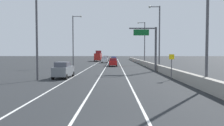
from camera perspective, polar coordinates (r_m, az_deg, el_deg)
ground_plane at (r=70.86m, az=0.68°, el=0.05°), size 320.00×320.00×0.00m
lane_stripe_left at (r=62.11m, az=-4.39°, el=-0.31°), size 0.16×130.00×0.00m
lane_stripe_center at (r=61.90m, az=-1.16°, el=-0.32°), size 0.16×130.00×0.00m
lane_stripe_right at (r=61.89m, az=2.08°, el=-0.32°), size 0.16×130.00×0.00m
jersey_barrier_right at (r=47.47m, az=9.82°, el=-0.58°), size 0.60×120.00×1.10m
overhead_sign_gantry at (r=37.79m, az=10.17°, el=4.96°), size 4.68×0.36×7.50m
speed_advisory_sign at (r=26.63m, az=15.16°, el=-0.46°), size 0.60×0.11×3.00m
lamp_post_right_near at (r=20.93m, az=22.93°, el=11.90°), size 2.14×0.44×11.66m
lamp_post_right_second at (r=40.81m, az=11.88°, el=7.40°), size 2.14×0.44×11.66m
lamp_post_right_third at (r=61.29m, az=8.25°, el=5.80°), size 2.14×0.44×11.66m
lamp_post_left_near at (r=26.79m, az=-18.49°, el=9.87°), size 2.14×0.44×11.66m
lamp_post_left_mid at (r=51.00m, az=-9.82°, el=6.44°), size 2.14×0.44×11.66m
car_green_0 at (r=58.72m, az=0.23°, el=0.45°), size 1.99×4.24×1.89m
car_white_1 at (r=70.87m, az=-1.95°, el=0.84°), size 1.91×4.47×1.97m
car_blue_2 at (r=68.97m, az=0.50°, el=0.83°), size 1.93×4.49×2.05m
car_silver_3 at (r=90.75m, az=-1.53°, el=1.24°), size 1.89×4.44×2.01m
car_red_4 at (r=52.15m, az=0.24°, el=0.23°), size 2.01×4.41×1.99m
car_gray_5 at (r=28.34m, az=-12.49°, el=-1.77°), size 1.98×4.58×2.04m
box_truck at (r=85.20m, az=-3.61°, el=1.74°), size 2.49×9.04×4.12m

